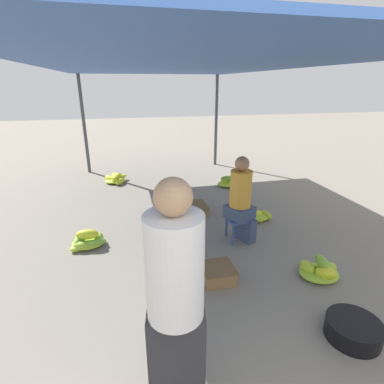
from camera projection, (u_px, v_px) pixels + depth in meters
name	position (u px, v px, depth m)	size (l,w,h in m)	color
canopy_post_back_left	(84.00, 125.00, 7.42)	(0.08, 0.08, 2.40)	#4C4C51
canopy_post_back_right	(216.00, 122.00, 8.16)	(0.08, 0.08, 2.40)	#4C4C51
canopy_tarp	(176.00, 65.00, 4.32)	(3.83, 7.08, 0.04)	#33569E
vendor_foreground	(175.00, 301.00, 1.89)	(0.42, 0.42, 1.71)	#2D2D33
stool	(239.00, 222.00, 4.35)	(0.34, 0.34, 0.36)	#384C84
vendor_seated	(241.00, 199.00, 4.22)	(0.45, 0.45, 1.26)	#384766
basin_black	(353.00, 329.00, 2.70)	(0.48, 0.48, 0.18)	black
banana_pile_left_0	(87.00, 241.00, 4.22)	(0.53, 0.43, 0.27)	#96C031
banana_pile_left_1	(116.00, 179.00, 6.96)	(0.58, 0.60, 0.22)	#BDD02A
banana_pile_right_0	(257.00, 215.00, 5.11)	(0.48, 0.45, 0.15)	#99C131
banana_pile_right_1	(320.00, 270.00, 3.57)	(0.55, 0.44, 0.28)	#7FB735
banana_pile_right_2	(228.00, 183.00, 6.74)	(0.47, 0.46, 0.24)	#A0C42F
crate_near	(193.00, 209.00, 5.31)	(0.47, 0.47, 0.17)	olive
crate_mid	(168.00, 223.00, 4.72)	(0.42, 0.42, 0.22)	brown
crate_far	(218.00, 273.00, 3.50)	(0.38, 0.38, 0.18)	olive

